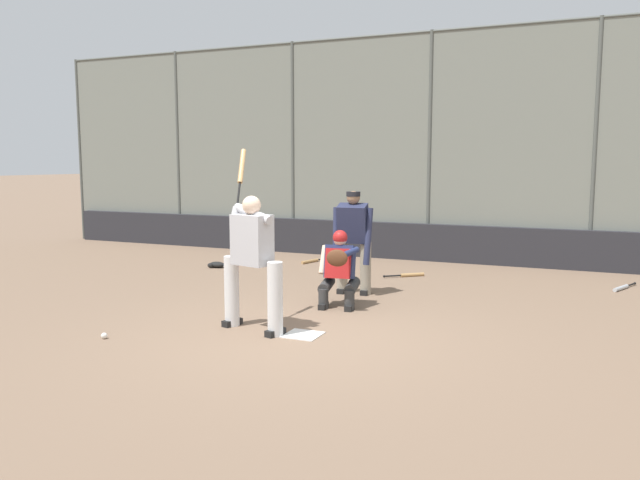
# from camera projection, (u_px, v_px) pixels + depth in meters

# --- Properties ---
(ground_plane) EXTENTS (160.00, 160.00, 0.00)m
(ground_plane) POSITION_uv_depth(u_px,v_px,m) (303.00, 335.00, 7.62)
(ground_plane) COLOR #7A604C
(home_plate_marker) EXTENTS (0.43, 0.43, 0.01)m
(home_plate_marker) POSITION_uv_depth(u_px,v_px,m) (303.00, 335.00, 7.62)
(home_plate_marker) COLOR white
(home_plate_marker) RESTS_ON ground_plane
(backstop_fence) EXTENTS (19.33, 0.08, 4.82)m
(backstop_fence) POSITION_uv_depth(u_px,v_px,m) (430.00, 143.00, 13.17)
(backstop_fence) COLOR #515651
(backstop_fence) RESTS_ON ground_plane
(padding_wall) EXTENTS (18.87, 0.18, 0.79)m
(padding_wall) POSITION_uv_depth(u_px,v_px,m) (426.00, 242.00, 13.34)
(padding_wall) COLOR #28282D
(padding_wall) RESTS_ON ground_plane
(bleachers_beyond) EXTENTS (13.48, 3.05, 1.80)m
(bleachers_beyond) POSITION_uv_depth(u_px,v_px,m) (605.00, 227.00, 14.63)
(bleachers_beyond) COLOR slate
(bleachers_beyond) RESTS_ON ground_plane
(batter_at_plate) EXTENTS (0.93, 0.85, 2.28)m
(batter_at_plate) POSITION_uv_depth(u_px,v_px,m) (252.00, 258.00, 7.74)
(batter_at_plate) COLOR silver
(batter_at_plate) RESTS_ON ground_plane
(catcher_behind_plate) EXTENTS (0.62, 0.73, 1.12)m
(catcher_behind_plate) POSITION_uv_depth(u_px,v_px,m) (339.00, 268.00, 9.04)
(catcher_behind_plate) COLOR #333333
(catcher_behind_plate) RESTS_ON ground_plane
(umpire_home) EXTENTS (0.67, 0.44, 1.65)m
(umpire_home) POSITION_uv_depth(u_px,v_px,m) (353.00, 239.00, 9.89)
(umpire_home) COLOR gray
(umpire_home) RESTS_ON ground_plane
(spare_bat_near_backstop) EXTENTS (0.30, 0.81, 0.07)m
(spare_bat_near_backstop) POSITION_uv_depth(u_px,v_px,m) (312.00, 261.00, 13.13)
(spare_bat_near_backstop) COLOR black
(spare_bat_near_backstop) RESTS_ON ground_plane
(spare_bat_by_padding) EXTENTS (0.65, 0.55, 0.07)m
(spare_bat_by_padding) POSITION_uv_depth(u_px,v_px,m) (409.00, 275.00, 11.50)
(spare_bat_by_padding) COLOR black
(spare_bat_by_padding) RESTS_ON ground_plane
(spare_bat_third_base_side) EXTENTS (0.39, 0.81, 0.07)m
(spare_bat_third_base_side) POSITION_uv_depth(u_px,v_px,m) (622.00, 288.00, 10.35)
(spare_bat_third_base_side) COLOR black
(spare_bat_third_base_side) RESTS_ON ground_plane
(fielding_glove_on_dirt) EXTENTS (0.33, 0.25, 0.12)m
(fielding_glove_on_dirt) POSITION_uv_depth(u_px,v_px,m) (216.00, 265.00, 12.49)
(fielding_glove_on_dirt) COLOR black
(fielding_glove_on_dirt) RESTS_ON ground_plane
(baseball_loose) EXTENTS (0.07, 0.07, 0.07)m
(baseball_loose) POSITION_uv_depth(u_px,v_px,m) (104.00, 336.00, 7.47)
(baseball_loose) COLOR white
(baseball_loose) RESTS_ON ground_plane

